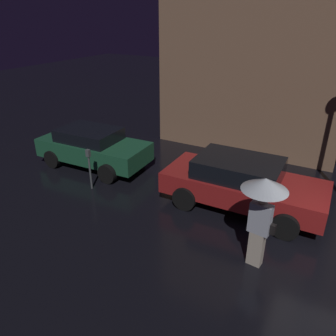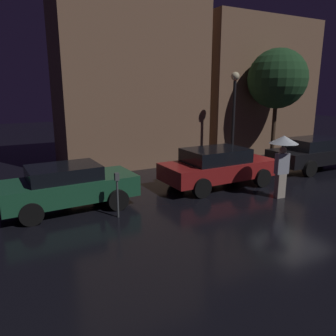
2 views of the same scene
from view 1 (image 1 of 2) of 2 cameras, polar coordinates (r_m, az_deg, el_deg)
building_facade_left at (r=13.51m, az=15.76°, el=22.38°), size 6.87×3.00×8.91m
parked_car_green at (r=11.81m, az=-12.92°, el=3.66°), size 3.97×1.87×1.35m
parked_car_red at (r=9.22m, az=12.72°, el=-2.49°), size 4.37×1.99×1.43m
pedestrian_with_umbrella at (r=6.83m, az=16.18°, el=-5.67°), size 0.93×0.93×2.10m
parking_meter at (r=10.19m, az=-13.53°, el=0.52°), size 0.12×0.10×1.30m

